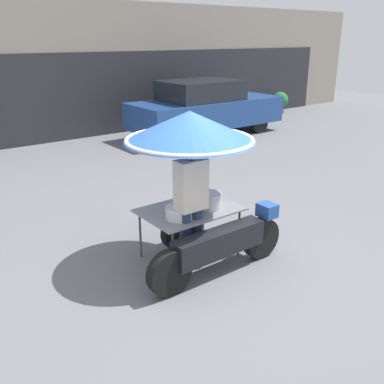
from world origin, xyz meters
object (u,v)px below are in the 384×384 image
vendor_motorcycle_cart (194,151)px  vendor_person (191,200)px  potted_plant (280,101)px  parked_car (205,108)px

vendor_motorcycle_cart → vendor_person: size_ratio=1.21×
potted_plant → vendor_person: bearing=-143.4°
vendor_person → parked_car: 7.97m
vendor_motorcycle_cart → potted_plant: bearing=36.4°
parked_car → vendor_motorcycle_cart: bearing=-130.1°
vendor_motorcycle_cart → vendor_person: 0.61m
vendor_person → parked_car: bearing=49.7°
vendor_motorcycle_cart → potted_plant: 12.10m
vendor_motorcycle_cart → vendor_person: bearing=-134.0°
potted_plant → vendor_motorcycle_cart: bearing=-143.6°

